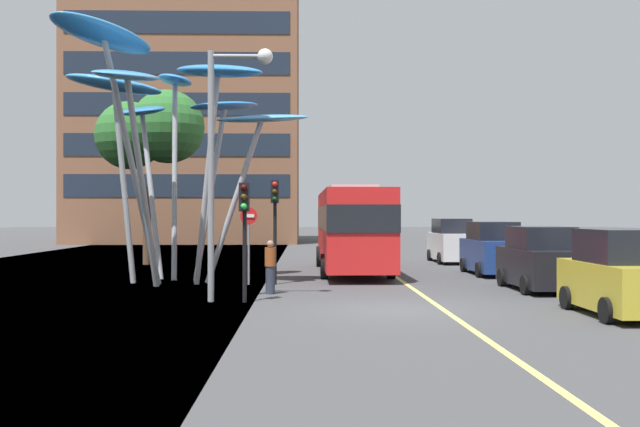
{
  "coord_description": "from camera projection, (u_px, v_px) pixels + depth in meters",
  "views": [
    {
      "loc": [
        -2.27,
        -17.86,
        2.45
      ],
      "look_at": [
        -1.72,
        8.92,
        2.5
      ],
      "focal_mm": 38.92,
      "sensor_mm": 36.0,
      "label": 1
    }
  ],
  "objects": [
    {
      "name": "red_bus",
      "position": [
        352.0,
        225.0,
        29.44
      ],
      "size": [
        2.91,
        11.01,
        3.66
      ],
      "color": "red",
      "rests_on": "ground"
    },
    {
      "name": "leaf_sculpture",
      "position": [
        165.0,
        96.0,
        24.69
      ],
      "size": [
        8.8,
        9.75,
        8.88
      ],
      "color": "#9EA0A5",
      "rests_on": "ground"
    },
    {
      "name": "backdrop_building",
      "position": [
        191.0,
        95.0,
        62.94
      ],
      "size": [
        19.55,
        13.16,
        26.63
      ],
      "color": "brown",
      "rests_on": "ground"
    },
    {
      "name": "pedestrian",
      "position": [
        270.0,
        267.0,
        21.41
      ],
      "size": [
        0.34,
        0.34,
        1.66
      ],
      "color": "#2D3342",
      "rests_on": "ground"
    },
    {
      "name": "tree_pavement_near",
      "position": [
        154.0,
        132.0,
        33.81
      ],
      "size": [
        5.38,
        3.92,
        8.5
      ],
      "color": "brown",
      "rests_on": "ground"
    },
    {
      "name": "car_parked_near",
      "position": [
        623.0,
        276.0,
        16.77
      ],
      "size": [
        2.04,
        3.87,
        2.1
      ],
      "color": "gold",
      "rests_on": "ground"
    },
    {
      "name": "car_parked_far",
      "position": [
        492.0,
        250.0,
        28.36
      ],
      "size": [
        1.96,
        4.3,
        2.17
      ],
      "color": "navy",
      "rests_on": "ground"
    },
    {
      "name": "traffic_light_kerb_far",
      "position": [
        275.0,
        209.0,
        24.26
      ],
      "size": [
        0.28,
        0.42,
        3.66
      ],
      "color": "black",
      "rests_on": "ground"
    },
    {
      "name": "car_side_street",
      "position": [
        451.0,
        242.0,
        35.51
      ],
      "size": [
        1.93,
        4.56,
        2.25
      ],
      "color": "silver",
      "rests_on": "ground"
    },
    {
      "name": "car_parked_mid",
      "position": [
        540.0,
        260.0,
        22.46
      ],
      "size": [
        1.99,
        4.12,
        2.07
      ],
      "color": "black",
      "rests_on": "ground"
    },
    {
      "name": "no_entry_sign",
      "position": [
        249.0,
        233.0,
        24.25
      ],
      "size": [
        0.6,
        0.12,
        2.71
      ],
      "color": "gray",
      "rests_on": "ground"
    },
    {
      "name": "traffic_light_kerb_near",
      "position": [
        244.0,
        216.0,
        19.28
      ],
      "size": [
        0.28,
        0.42,
        3.34
      ],
      "color": "black",
      "rests_on": "ground"
    },
    {
      "name": "street_lamp",
      "position": [
        226.0,
        138.0,
        19.53
      ],
      "size": [
        1.84,
        0.44,
        7.15
      ],
      "color": "gray",
      "rests_on": "ground"
    },
    {
      "name": "ground",
      "position": [
        365.0,
        311.0,
        17.88
      ],
      "size": [
        120.0,
        240.0,
        0.1
      ],
      "color": "#424244"
    }
  ]
}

